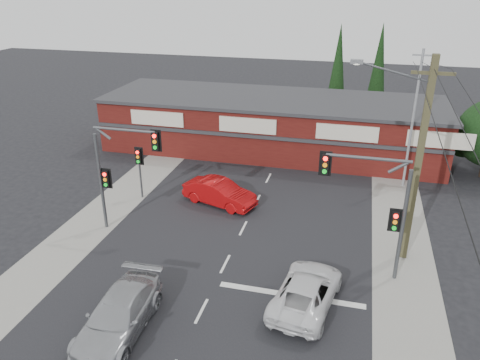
% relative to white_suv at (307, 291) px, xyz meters
% --- Properties ---
extents(ground, '(120.00, 120.00, 0.00)m').
position_rel_white_suv_xyz_m(ground, '(-4.21, 1.93, -0.69)').
color(ground, black).
rests_on(ground, ground).
extents(road_strip, '(14.00, 70.00, 0.01)m').
position_rel_white_suv_xyz_m(road_strip, '(-4.21, 6.93, -0.69)').
color(road_strip, black).
rests_on(road_strip, ground).
extents(verge_left, '(3.00, 70.00, 0.02)m').
position_rel_white_suv_xyz_m(verge_left, '(-12.71, 6.93, -0.68)').
color(verge_left, gray).
rests_on(verge_left, ground).
extents(verge_right, '(3.00, 70.00, 0.02)m').
position_rel_white_suv_xyz_m(verge_right, '(4.29, 6.93, -0.68)').
color(verge_right, gray).
rests_on(verge_right, ground).
extents(stop_line, '(6.50, 0.35, 0.01)m').
position_rel_white_suv_xyz_m(stop_line, '(-0.71, 0.43, -0.68)').
color(stop_line, silver).
rests_on(stop_line, ground).
extents(white_suv, '(3.05, 5.28, 1.39)m').
position_rel_white_suv_xyz_m(white_suv, '(0.00, 0.00, 0.00)').
color(white_suv, silver).
rests_on(white_suv, ground).
extents(silver_suv, '(2.31, 5.33, 1.53)m').
position_rel_white_suv_xyz_m(silver_suv, '(-6.97, -3.50, 0.07)').
color(silver_suv, '#A7A9AD').
rests_on(silver_suv, ground).
extents(red_sedan, '(4.90, 2.97, 1.53)m').
position_rel_white_suv_xyz_m(red_sedan, '(-6.37, 8.28, 0.07)').
color(red_sedan, '#A80A0C').
rests_on(red_sedan, ground).
extents(lane_dashes, '(0.12, 34.22, 0.01)m').
position_rel_white_suv_xyz_m(lane_dashes, '(-4.21, 0.24, -0.68)').
color(lane_dashes, silver).
rests_on(lane_dashes, ground).
extents(shop_building, '(27.30, 8.40, 4.22)m').
position_rel_white_suv_xyz_m(shop_building, '(-5.21, 18.91, 1.44)').
color(shop_building, '#43100D').
rests_on(shop_building, ground).
extents(conifer_near, '(1.80, 1.80, 9.25)m').
position_rel_white_suv_xyz_m(conifer_near, '(-0.71, 25.93, 4.79)').
color(conifer_near, '#2D2116').
rests_on(conifer_near, ground).
extents(conifer_far, '(1.80, 1.80, 9.25)m').
position_rel_white_suv_xyz_m(conifer_far, '(2.79, 27.93, 4.79)').
color(conifer_far, '#2D2116').
rests_on(conifer_far, ground).
extents(traffic_mast_left, '(3.77, 0.27, 5.97)m').
position_rel_white_suv_xyz_m(traffic_mast_left, '(-10.64, 3.93, 3.24)').
color(traffic_mast_left, '#47494C').
rests_on(traffic_mast_left, ground).
extents(traffic_mast_right, '(3.96, 0.27, 5.97)m').
position_rel_white_suv_xyz_m(traffic_mast_right, '(2.65, 2.93, 3.25)').
color(traffic_mast_right, '#47494C').
rests_on(traffic_mast_right, ground).
extents(pedestal_signal, '(0.55, 0.27, 3.38)m').
position_rel_white_suv_xyz_m(pedestal_signal, '(-11.41, 7.93, 1.71)').
color(pedestal_signal, '#47494C').
rests_on(pedestal_signal, ground).
extents(utility_pole, '(4.38, 0.59, 10.00)m').
position_rel_white_suv_xyz_m(utility_pole, '(4.15, 4.92, 4.70)').
color(utility_pole, brown).
rests_on(utility_pole, ground).
extents(steel_pole, '(1.20, 0.16, 9.00)m').
position_rel_white_suv_xyz_m(steel_pole, '(4.79, 13.93, 4.01)').
color(steel_pole, gray).
rests_on(steel_pole, ground).
extents(power_lines, '(2.01, 29.00, 1.22)m').
position_rel_white_suv_xyz_m(power_lines, '(4.26, -0.54, 8.35)').
color(power_lines, black).
rests_on(power_lines, ground).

